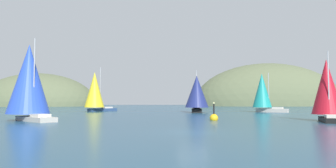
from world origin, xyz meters
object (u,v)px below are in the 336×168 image
(sailboat_yellow_sail, at_px, (95,91))
(sailboat_teal_sail, at_px, (263,92))
(sailboat_blue_spinnaker, at_px, (29,80))
(sailboat_navy_sail, at_px, (197,93))
(sailboat_crimson_sail, at_px, (327,89))
(channel_buoy, at_px, (214,118))

(sailboat_yellow_sail, bearing_deg, sailboat_teal_sail, -10.70)
(sailboat_blue_spinnaker, relative_size, sailboat_navy_sail, 1.14)
(sailboat_blue_spinnaker, height_order, sailboat_teal_sail, sailboat_blue_spinnaker)
(sailboat_yellow_sail, bearing_deg, sailboat_crimson_sail, -49.04)
(sailboat_crimson_sail, bearing_deg, sailboat_navy_sail, 111.03)
(sailboat_crimson_sail, bearing_deg, sailboat_yellow_sail, 130.96)
(sailboat_blue_spinnaker, height_order, sailboat_navy_sail, sailboat_blue_spinnaker)
(channel_buoy, bearing_deg, sailboat_yellow_sail, 119.25)
(sailboat_yellow_sail, bearing_deg, channel_buoy, -60.75)
(sailboat_crimson_sail, bearing_deg, channel_buoy, 168.76)
(sailboat_navy_sail, xyz_separation_m, sailboat_yellow_sail, (-23.27, 9.92, 0.69))
(sailboat_crimson_sail, xyz_separation_m, sailboat_teal_sail, (4.01, 32.87, 0.56))
(sailboat_blue_spinnaker, height_order, sailboat_yellow_sail, sailboat_yellow_sail)
(sailboat_teal_sail, xyz_separation_m, sailboat_navy_sail, (-15.66, -2.56, -0.35))
(sailboat_teal_sail, bearing_deg, sailboat_blue_spinnaker, -146.24)
(sailboat_blue_spinnaker, relative_size, channel_buoy, 4.05)
(sailboat_teal_sail, relative_size, sailboat_navy_sail, 0.96)
(sailboat_navy_sail, bearing_deg, sailboat_teal_sail, 9.30)
(sailboat_blue_spinnaker, bearing_deg, channel_buoy, -4.30)
(sailboat_navy_sail, relative_size, sailboat_yellow_sail, 0.87)
(sailboat_navy_sail, bearing_deg, sailboat_yellow_sail, 156.91)
(sailboat_crimson_sail, height_order, sailboat_teal_sail, sailboat_teal_sail)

